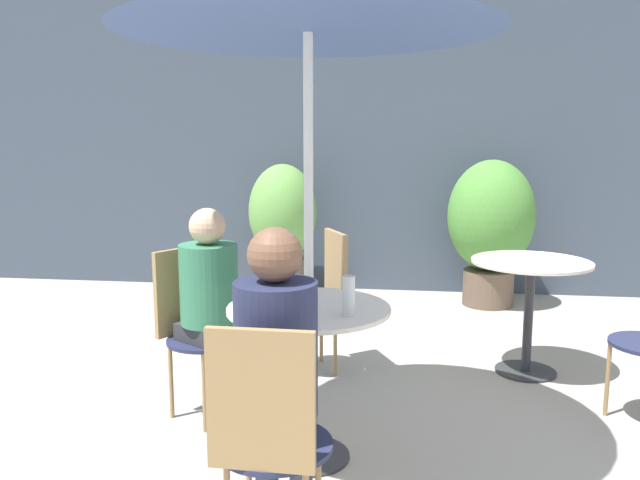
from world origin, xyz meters
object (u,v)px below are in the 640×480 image
Objects in this scene: cafe_table_near at (309,341)px; bistro_chair_0 at (193,317)px; bistro_chair_1 at (268,429)px; bistro_chair_3 at (323,289)px; beer_glass_0 at (349,296)px; cafe_table_far at (530,287)px; seated_person_0 at (211,295)px; beer_glass_1 at (273,281)px; potted_plant_0 at (283,222)px; seated_person_1 at (277,361)px; umbrella at (308,0)px; potted_plant_1 at (491,223)px.

bistro_chair_0 is (-0.71, 0.43, -0.03)m from cafe_table_near.
bistro_chair_3 is at bearing -86.96° from bistro_chair_1.
cafe_table_far is at bearing 53.33° from beer_glass_0.
cafe_table_near is 0.66× the size of seated_person_0.
bistro_chair_1 is 0.79m from beer_glass_0.
cafe_table_near is at bearing -134.20° from cafe_table_far.
bistro_chair_3 is (-1.34, -0.12, -0.03)m from cafe_table_far.
beer_glass_1 is 0.13× the size of potted_plant_0.
beer_glass_0 reaches higher than beer_glass_1.
seated_person_0 reaches higher than bistro_chair_1.
cafe_table_far is 4.21× the size of beer_glass_0.
seated_person_1 is 6.82× the size of beer_glass_0.
cafe_table_far is 2.37m from umbrella.
seated_person_1 is (-1.27, -1.97, 0.15)m from cafe_table_far.
cafe_table_near is 0.83× the size of bistro_chair_1.
seated_person_0 is at bearing -90.00° from bistro_chair_0.
umbrella is at bearing 45.00° from cafe_table_near.
seated_person_0 is 6.85× the size of beer_glass_1.
umbrella is at bearing -90.00° from bistro_chair_0.
bistro_chair_1 is at bearing -24.76° from bistro_chair_3.
beer_glass_1 is at bearing -80.05° from potted_plant_0.
potted_plant_1 is (1.31, 1.83, 0.22)m from bistro_chair_3.
potted_plant_0 reaches higher than cafe_table_near.
beer_glass_0 is 0.47m from beer_glass_1.
seated_person_0 is 0.93m from beer_glass_0.
potted_plant_1 is at bearing 117.81° from bistro_chair_3.
beer_glass_0 is at bearing -73.97° from potted_plant_0.
potted_plant_1 is at bearing -106.79° from bistro_chair_1.
bistro_chair_0 is at bearing -56.67° from seated_person_1.
umbrella is at bearing 146.41° from beer_glass_0.
seated_person_0 is 1.57m from umbrella.
beer_glass_1 is 0.13× the size of potted_plant_1.
bistro_chair_0 is 1.45m from bistro_chair_1.
seated_person_1 reaches higher than beer_glass_1.
beer_glass_0 reaches higher than bistro_chair_0.
seated_person_1 is 3.90m from potted_plant_1.
bistro_chair_3 is 1.91m from potted_plant_0.
seated_person_1 reaches higher than bistro_chair_3.
bistro_chair_1 and bistro_chair_3 have the same top height.
seated_person_0 is at bearing -63.37° from bistro_chair_1.
potted_plant_1 is at bearing 63.64° from beer_glass_1.
umbrella reaches higher than bistro_chair_1.
cafe_table_near is at bearing -90.00° from bistro_chair_0.
beer_glass_1 reaches higher than cafe_table_far.
beer_glass_1 is 3.21m from potted_plant_1.
bistro_chair_3 is (-0.07, 2.01, 0.00)m from bistro_chair_1.
cafe_table_near is 0.83× the size of bistro_chair_3.
beer_glass_1 is at bearing -76.19° from seated_person_1.
cafe_table_far is at bearing 45.80° from cafe_table_near.
seated_person_1 is (0.70, -1.12, 0.18)m from bistro_chair_0.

